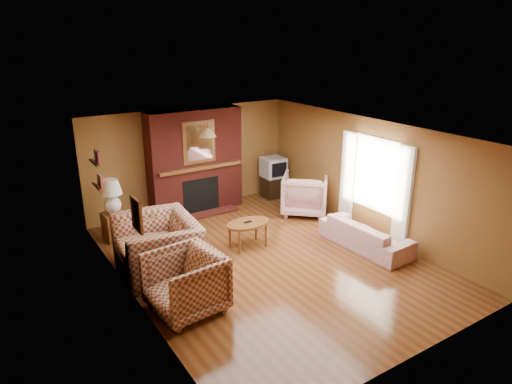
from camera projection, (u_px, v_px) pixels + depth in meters
floor at (268, 260)px, 8.48m from camera, size 6.50×6.50×0.00m
ceiling at (269, 133)px, 7.69m from camera, size 6.50×6.50×0.00m
wall_back at (190, 159)px, 10.67m from camera, size 6.50×0.00×6.50m
wall_front at (419, 277)px, 5.50m from camera, size 6.50×0.00×6.50m
wall_left at (130, 230)px, 6.81m from camera, size 0.00×6.50×6.50m
wall_right at (369, 177)px, 9.36m from camera, size 0.00×6.50×6.50m
fireplace at (195, 162)px, 10.46m from camera, size 2.20×0.82×2.40m
window_right at (374, 183)px, 9.20m from camera, size 0.10×1.85×2.00m
bookshelf at (97, 170)px, 8.20m from camera, size 0.09×0.55×0.71m
botanical_print at (137, 215)px, 6.47m from camera, size 0.05×0.40×0.50m
pendant_light at (208, 132)px, 9.65m from camera, size 0.36×0.36×0.48m
plaid_loveseat at (158, 246)px, 7.93m from camera, size 1.43×1.60×0.97m
plaid_armchair at (185, 283)px, 6.78m from camera, size 1.12×1.10×0.94m
floral_sofa at (366, 235)px, 8.88m from camera, size 0.82×1.91×0.55m
floral_armchair at (305, 194)px, 10.54m from camera, size 1.43×1.43×0.94m
coffee_table at (248, 225)px, 8.86m from camera, size 0.91×0.56×0.54m
side_table at (115, 226)px, 9.26m from camera, size 0.46×0.46×0.56m
table_lamp at (111, 194)px, 9.04m from camera, size 0.43×0.43×0.71m
tv_stand at (273, 187)px, 11.66m from camera, size 0.51×0.46×0.54m
crt_tv at (273, 167)px, 11.49m from camera, size 0.57×0.56×0.50m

